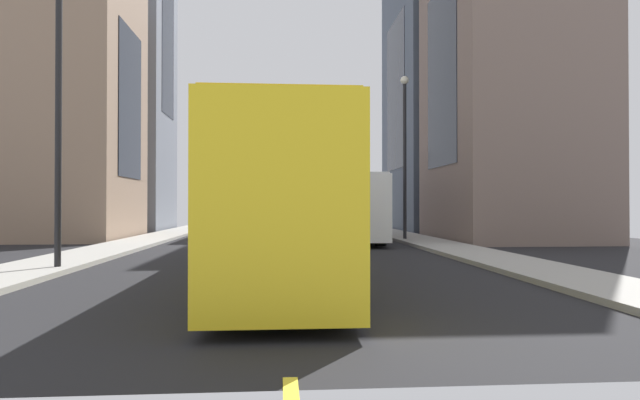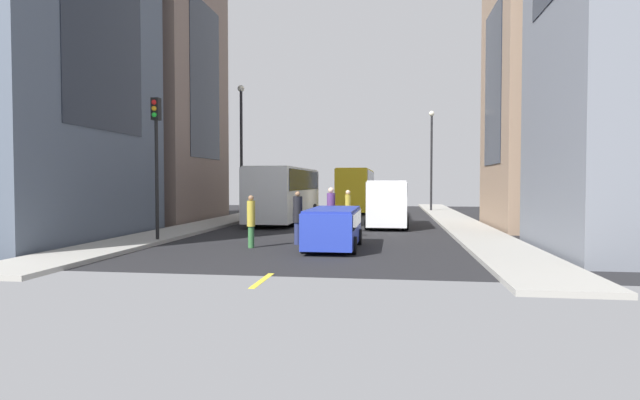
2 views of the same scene
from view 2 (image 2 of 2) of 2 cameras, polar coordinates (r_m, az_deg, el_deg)
The scene contains 22 objects.
ground_plane at distance 33.79m, azimuth 2.56°, elevation -2.24°, with size 40.77×40.77×0.00m, color black.
sidewalk_west at distance 35.21m, azimuth -9.11°, elevation -1.97°, with size 2.47×44.00×0.15m, color #9E9B93.
sidewalk_east at distance 33.85m, azimuth 14.71°, elevation -2.17°, with size 2.47×44.00×0.15m, color #9E9B93.
lane_stripe_0 at distance 13.20m, azimuth -6.45°, elevation -8.88°, with size 0.16×2.00×0.01m, color yellow.
lane_stripe_1 at distance 21.34m, azimuth -0.74°, elevation -4.70°, with size 0.16×2.00×0.01m, color yellow.
lane_stripe_2 at distance 29.63m, azimuth 1.77°, elevation -2.82°, with size 0.16×2.00×0.01m, color yellow.
lane_stripe_3 at distance 37.96m, azimuth 3.18°, elevation -1.77°, with size 0.16×2.00×0.01m, color yellow.
lane_stripe_4 at distance 46.32m, azimuth 4.08°, elevation -1.09°, with size 0.16×2.00×0.01m, color yellow.
lane_stripe_5 at distance 54.69m, azimuth 4.70°, elevation -0.62°, with size 0.16×2.00×0.01m, color yellow.
building_west_1 at distance 35.64m, azimuth -18.37°, elevation 12.26°, with size 7.52×9.22×17.81m.
building_east_1 at distance 31.00m, azimuth 27.52°, elevation 11.36°, with size 9.58×7.95×15.31m.
city_bus_white at distance 32.12m, azimuth -3.86°, elevation 1.12°, with size 2.80×11.15×3.35m.
streetcar_yellow at distance 45.36m, azimuth 4.14°, elevation 1.52°, with size 2.70×13.84×3.59m.
delivery_van_white at distance 28.61m, azimuth 7.46°, elevation 0.01°, with size 2.26×5.63×2.58m.
car_blue_0 at distance 19.20m, azimuth 1.49°, elevation -2.78°, with size 1.95×4.53×1.51m.
pedestrian_crossing_near at distance 25.36m, azimuth 3.13°, elevation -1.07°, with size 0.29×0.29×2.11m.
pedestrian_crossing_mid at distance 19.61m, azimuth -7.67°, elevation -2.19°, with size 0.31×0.31×2.00m.
pedestrian_walking_far at distance 22.40m, azimuth 1.23°, elevation -1.29°, with size 0.36×0.36×2.27m.
pedestrian_waiting_curb at distance 20.48m, azimuth -2.50°, elevation -1.83°, with size 0.37×0.37×2.13m.
traffic_light_near_corner at distance 22.08m, azimuth -17.75°, elevation 6.26°, with size 0.32×0.44×5.77m.
streetlamp_near at distance 43.98m, azimuth 12.29°, elevation 5.37°, with size 0.44×0.44×8.28m.
streetlamp_far at distance 33.54m, azimuth -8.74°, elevation 6.72°, with size 0.44×0.44×8.57m.
Camera 2 is at (3.27, -33.54, 2.49)m, focal length 28.79 mm.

